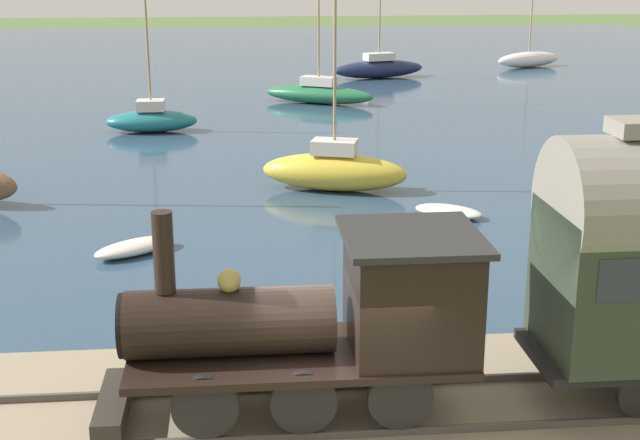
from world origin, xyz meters
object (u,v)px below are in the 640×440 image
steam_locomotive (334,312)px  sailboat_green (319,93)px  rowboat_off_pier (135,247)px  sailboat_navy (379,68)px  sailboat_white (529,59)px  sailboat_teal (151,119)px  sailboat_yellow (334,170)px  rowboat_near_shore (448,211)px

steam_locomotive → sailboat_green: size_ratio=0.69×
rowboat_off_pier → sailboat_green: bearing=-52.6°
sailboat_navy → rowboat_off_pier: 34.60m
sailboat_white → sailboat_teal: bearing=108.4°
sailboat_yellow → sailboat_teal: 12.48m
sailboat_green → rowboat_off_pier: size_ratio=3.66×
steam_locomotive → sailboat_green: sailboat_green is taller
sailboat_yellow → sailboat_teal: (10.54, 6.68, -0.14)m
steam_locomotive → sailboat_navy: bearing=-10.0°
sailboat_navy → sailboat_yellow: bearing=152.1°
sailboat_yellow → sailboat_green: size_ratio=0.91×
sailboat_green → sailboat_teal: bearing=158.9°
steam_locomotive → sailboat_navy: 42.50m
sailboat_teal → sailboat_white: size_ratio=1.05×
steam_locomotive → sailboat_navy: size_ratio=0.66×
steam_locomotive → sailboat_teal: bearing=11.1°
sailboat_yellow → sailboat_navy: bearing=4.9°
sailboat_green → rowboat_off_pier: (-23.25, 6.83, -0.37)m
sailboat_teal → sailboat_white: (20.70, -23.25, -0.00)m
sailboat_teal → sailboat_navy: (16.28, -12.38, 0.08)m
sailboat_teal → sailboat_green: sailboat_green is taller
steam_locomotive → rowboat_near_shore: (11.72, -4.62, -1.88)m
steam_locomotive → rowboat_near_shore: size_ratio=2.59×
sailboat_white → sailboat_navy: bearing=88.8°
sailboat_teal → sailboat_navy: bearing=-37.8°
sailboat_teal → rowboat_near_shore: sailboat_teal is taller
sailboat_yellow → rowboat_off_pier: 8.19m
sailboat_navy → sailboat_green: bearing=138.1°
steam_locomotive → sailboat_green: (32.42, -2.78, -1.49)m
rowboat_off_pier → rowboat_near_shore: bearing=-109.8°
sailboat_navy → steam_locomotive: bearing=154.1°
sailboat_white → rowboat_off_pier: sailboat_white is taller
sailboat_green → sailboat_navy: sailboat_navy is taller
sailboat_yellow → sailboat_green: 17.45m
sailboat_yellow → sailboat_teal: size_ratio=1.27×
sailboat_navy → sailboat_teal: bearing=126.8°
sailboat_navy → sailboat_white: bearing=-83.8°
rowboat_near_shore → rowboat_off_pier: size_ratio=0.97×
sailboat_yellow → rowboat_off_pier: sailboat_yellow is taller
sailboat_green → sailboat_navy: 10.46m
sailboat_green → sailboat_white: (13.82, -15.45, -0.01)m
sailboat_green → rowboat_off_pier: bearing=-168.9°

